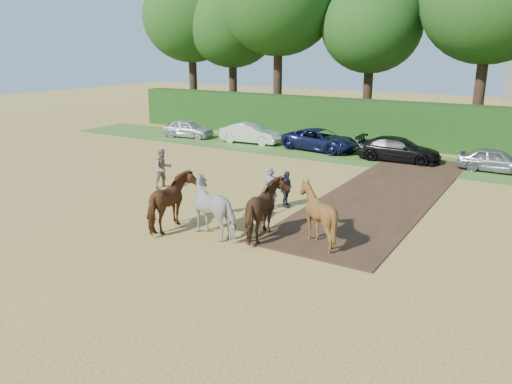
{
  "coord_description": "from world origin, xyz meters",
  "views": [
    {
      "loc": [
        7.84,
        -14.83,
        6.46
      ],
      "look_at": [
        -1.23,
        0.01,
        1.4
      ],
      "focal_mm": 35.0,
      "sensor_mm": 36.0,
      "label": 1
    }
  ],
  "objects_px": {
    "spectator_far": "(286,189)",
    "plough_team": "(243,208)",
    "spectator_near": "(163,168)",
    "parked_cars": "(418,152)"
  },
  "relations": [
    {
      "from": "spectator_near",
      "to": "plough_team",
      "type": "relative_size",
      "value": 0.27
    },
    {
      "from": "spectator_near",
      "to": "parked_cars",
      "type": "distance_m",
      "value": 14.7
    },
    {
      "from": "spectator_near",
      "to": "plough_team",
      "type": "xyz_separation_m",
      "value": [
        6.64,
        -3.29,
        0.08
      ]
    },
    {
      "from": "spectator_near",
      "to": "spectator_far",
      "type": "height_order",
      "value": "spectator_near"
    },
    {
      "from": "spectator_near",
      "to": "spectator_far",
      "type": "xyz_separation_m",
      "value": [
        6.39,
        0.41,
        -0.17
      ]
    },
    {
      "from": "spectator_far",
      "to": "plough_team",
      "type": "height_order",
      "value": "plough_team"
    },
    {
      "from": "spectator_far",
      "to": "plough_team",
      "type": "relative_size",
      "value": 0.22
    },
    {
      "from": "spectator_near",
      "to": "plough_team",
      "type": "bearing_deg",
      "value": -94.4
    },
    {
      "from": "spectator_near",
      "to": "plough_team",
      "type": "distance_m",
      "value": 7.41
    },
    {
      "from": "parked_cars",
      "to": "spectator_near",
      "type": "bearing_deg",
      "value": -127.94
    }
  ]
}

